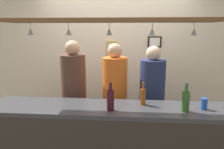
{
  "coord_description": "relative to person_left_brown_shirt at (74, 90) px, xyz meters",
  "views": [
    {
      "loc": [
        0.23,
        -2.62,
        1.88
      ],
      "look_at": [
        0.0,
        0.1,
        1.32
      ],
      "focal_mm": 34.99,
      "sensor_mm": 36.0,
      "label": 1
    }
  ],
  "objects": [
    {
      "name": "back_wall",
      "position": [
        0.55,
        0.83,
        0.25
      ],
      "size": [
        4.4,
        0.06,
        2.6
      ],
      "primitive_type": "cube",
      "color": "beige",
      "rests_on": "ground_plane"
    },
    {
      "name": "bar_counter",
      "position": [
        0.55,
        -0.78,
        -0.35
      ],
      "size": [
        2.7,
        0.55,
        1.05
      ],
      "color": "#38383D",
      "rests_on": "ground_plane"
    },
    {
      "name": "overhead_glass_rack",
      "position": [
        0.55,
        -0.57,
        0.92
      ],
      "size": [
        2.2,
        0.36,
        0.04
      ],
      "primitive_type": "cube",
      "color": "brown"
    },
    {
      "name": "hanging_wineglass_far_left",
      "position": [
        -0.33,
        -0.5,
        0.81
      ],
      "size": [
        0.07,
        0.07,
        0.13
      ],
      "color": "silver",
      "rests_on": "overhead_glass_rack"
    },
    {
      "name": "hanging_wineglass_left",
      "position": [
        0.12,
        -0.57,
        0.81
      ],
      "size": [
        0.07,
        0.07,
        0.13
      ],
      "color": "silver",
      "rests_on": "overhead_glass_rack"
    },
    {
      "name": "hanging_wineglass_center_left",
      "position": [
        0.55,
        -0.52,
        0.81
      ],
      "size": [
        0.07,
        0.07,
        0.13
      ],
      "color": "silver",
      "rests_on": "overhead_glass_rack"
    },
    {
      "name": "hanging_wineglass_center",
      "position": [
        1.0,
        -0.59,
        0.81
      ],
      "size": [
        0.07,
        0.07,
        0.13
      ],
      "color": "silver",
      "rests_on": "overhead_glass_rack"
    },
    {
      "name": "hanging_wineglass_center_right",
      "position": [
        1.44,
        -0.5,
        0.81
      ],
      "size": [
        0.07,
        0.07,
        0.13
      ],
      "color": "silver",
      "rests_on": "overhead_glass_rack"
    },
    {
      "name": "person_left_brown_shirt",
      "position": [
        0.0,
        0.0,
        0.0
      ],
      "size": [
        0.34,
        0.34,
        1.74
      ],
      "color": "#2D334C",
      "rests_on": "ground_plane"
    },
    {
      "name": "person_middle_orange_shirt",
      "position": [
        0.57,
        0.0,
        -0.02
      ],
      "size": [
        0.34,
        0.34,
        1.71
      ],
      "color": "#2D334C",
      "rests_on": "ground_plane"
    },
    {
      "name": "person_right_navy_shirt",
      "position": [
        1.08,
        0.0,
        -0.04
      ],
      "size": [
        0.34,
        0.34,
        1.68
      ],
      "color": "#2D334C",
      "rests_on": "ground_plane"
    },
    {
      "name": "bottle_champagne_green",
      "position": [
        1.36,
        -0.7,
        0.11
      ],
      "size": [
        0.08,
        0.08,
        0.3
      ],
      "color": "#2D5623",
      "rests_on": "bar_counter"
    },
    {
      "name": "bottle_wine_dark_red",
      "position": [
        0.58,
        -0.73,
        0.11
      ],
      "size": [
        0.08,
        0.08,
        0.3
      ],
      "color": "#380F19",
      "rests_on": "bar_counter"
    },
    {
      "name": "bottle_beer_amber_tall",
      "position": [
        0.93,
        -0.52,
        0.1
      ],
      "size": [
        0.06,
        0.06,
        0.26
      ],
      "color": "brown",
      "rests_on": "bar_counter"
    },
    {
      "name": "drink_can",
      "position": [
        1.57,
        -0.62,
        0.06
      ],
      "size": [
        0.07,
        0.07,
        0.12
      ],
      "primitive_type": "cylinder",
      "color": "#1E4CB2",
      "rests_on": "bar_counter"
    },
    {
      "name": "picture_frame_crest",
      "position": [
        0.47,
        0.79,
        0.51
      ],
      "size": [
        0.18,
        0.02,
        0.26
      ],
      "color": "#B29338",
      "rests_on": "back_wall"
    },
    {
      "name": "picture_frame_upper_small",
      "position": [
        1.18,
        0.79,
        0.63
      ],
      "size": [
        0.22,
        0.02,
        0.18
      ],
      "color": "black",
      "rests_on": "back_wall"
    }
  ]
}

